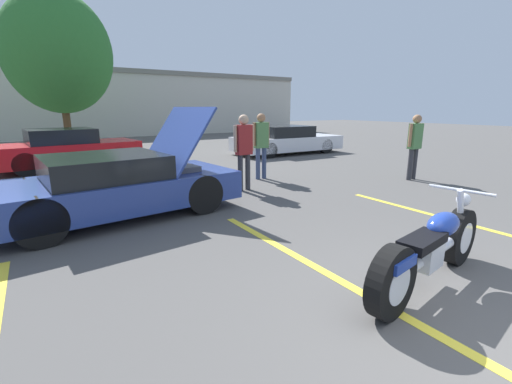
% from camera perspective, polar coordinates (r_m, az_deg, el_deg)
% --- Properties ---
extents(parking_stripe_middle, '(0.12, 4.95, 0.01)m').
position_cam_1_polar(parking_stripe_middle, '(4.16, 12.53, -13.48)').
color(parking_stripe_middle, yellow).
rests_on(parking_stripe_middle, ground).
extents(parking_stripe_back, '(0.12, 4.95, 0.01)m').
position_cam_1_polar(parking_stripe_back, '(6.69, 32.53, -4.76)').
color(parking_stripe_back, yellow).
rests_on(parking_stripe_back, ground).
extents(far_building, '(32.00, 4.20, 4.40)m').
position_cam_1_polar(far_building, '(26.27, -26.96, 13.36)').
color(far_building, beige).
rests_on(far_building, ground).
extents(tree_background, '(4.51, 4.51, 6.83)m').
position_cam_1_polar(tree_background, '(18.45, -30.11, 19.38)').
color(tree_background, brown).
rests_on(tree_background, ground).
extents(motorcycle, '(2.40, 0.73, 0.98)m').
position_cam_1_polar(motorcycle, '(4.14, 27.10, -8.60)').
color(motorcycle, black).
rests_on(motorcycle, ground).
extents(show_car_hood_open, '(4.29, 2.26, 1.91)m').
position_cam_1_polar(show_car_hood_open, '(6.53, -22.11, 1.11)').
color(show_car_hood_open, navy).
rests_on(show_car_hood_open, ground).
extents(parked_car_right_row, '(4.69, 1.99, 1.16)m').
position_cam_1_polar(parked_car_right_row, '(14.70, 5.11, 8.57)').
color(parked_car_right_row, silver).
rests_on(parked_car_right_row, ground).
extents(parked_car_mid_row, '(4.32, 2.29, 1.26)m').
position_cam_1_polar(parked_car_mid_row, '(12.55, -28.93, 6.24)').
color(parked_car_mid_row, red).
rests_on(parked_car_mid_row, ground).
extents(spectator_near_motorcycle, '(0.52, 0.23, 1.75)m').
position_cam_1_polar(spectator_near_motorcycle, '(9.24, 0.86, 8.60)').
color(spectator_near_motorcycle, '#38476B').
rests_on(spectator_near_motorcycle, ground).
extents(spectator_by_show_car, '(0.52, 0.23, 1.72)m').
position_cam_1_polar(spectator_by_show_car, '(10.06, 24.95, 7.65)').
color(spectator_by_show_car, '#333338').
rests_on(spectator_by_show_car, ground).
extents(spectator_midground, '(0.52, 0.23, 1.75)m').
position_cam_1_polar(spectator_midground, '(7.92, -2.04, 7.69)').
color(spectator_midground, '#333338').
rests_on(spectator_midground, ground).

